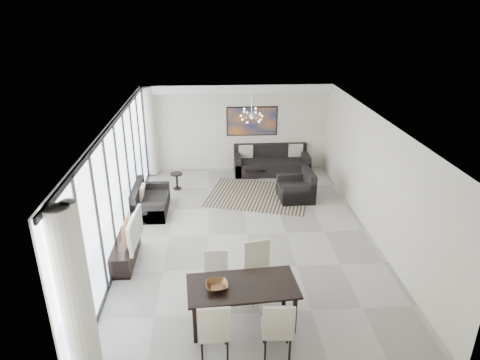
{
  "coord_description": "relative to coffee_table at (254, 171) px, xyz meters",
  "views": [
    {
      "loc": [
        -0.77,
        -9.15,
        5.3
      ],
      "look_at": [
        -0.15,
        0.48,
        1.25
      ],
      "focal_mm": 32.0,
      "sensor_mm": 36.0,
      "label": 1
    }
  ],
  "objects": [
    {
      "name": "coffee_table",
      "position": [
        0.0,
        0.0,
        0.0
      ],
      "size": [
        0.89,
        0.89,
        0.31
      ],
      "color": "black",
      "rests_on": "floor"
    },
    {
      "name": "bowl_coffee",
      "position": [
        0.04,
        0.08,
        0.17
      ],
      "size": [
        0.25,
        0.25,
        0.07
      ],
      "primitive_type": "imported",
      "rotation": [
        0.0,
        0.0,
        0.15
      ],
      "color": "brown",
      "rests_on": "coffee_table"
    },
    {
      "name": "sofa_main",
      "position": [
        0.59,
        0.28,
        0.13
      ],
      "size": [
        2.45,
        1.0,
        0.89
      ],
      "color": "black",
      "rests_on": "floor"
    },
    {
      "name": "window_wall",
      "position": [
        -3.39,
        -3.79,
        1.29
      ],
      "size": [
        0.37,
        8.95,
        2.9
      ],
      "color": "white",
      "rests_on": "floor"
    },
    {
      "name": "dining_chair_sw",
      "position": [
        -1.37,
        -7.73,
        0.46
      ],
      "size": [
        0.53,
        0.53,
        1.1
      ],
      "color": "beige",
      "rests_on": "floor"
    },
    {
      "name": "dining_chair_ne",
      "position": [
        -0.51,
        -6.09,
        0.47
      ],
      "size": [
        0.62,
        0.62,
        1.11
      ],
      "color": "beige",
      "rests_on": "floor"
    },
    {
      "name": "dining_table",
      "position": [
        -0.87,
        -6.89,
        0.53
      ],
      "size": [
        1.97,
        1.1,
        0.79
      ],
      "color": "black",
      "rests_on": "floor"
    },
    {
      "name": "armchair",
      "position": [
        1.06,
        -1.84,
        0.11
      ],
      "size": [
        1.0,
        1.05,
        0.84
      ],
      "color": "black",
      "rests_on": "floor"
    },
    {
      "name": "loveseat",
      "position": [
        -3.08,
        -2.39,
        0.09
      ],
      "size": [
        0.87,
        1.54,
        0.77
      ],
      "color": "black",
      "rests_on": "floor"
    },
    {
      "name": "rug",
      "position": [
        -0.01,
        -1.54,
        -0.17
      ],
      "size": [
        3.36,
        2.91,
        0.01
      ],
      "primitive_type": "cube",
      "rotation": [
        0.0,
        0.0,
        -0.28
      ],
      "color": "black",
      "rests_on": "floor"
    },
    {
      "name": "soffit",
      "position": [
        -0.53,
        0.51,
        2.59
      ],
      "size": [
        5.98,
        0.4,
        0.26
      ],
      "primitive_type": "cube",
      "color": "white",
      "rests_on": "room_shell"
    },
    {
      "name": "dining_chair_se",
      "position": [
        -0.38,
        -7.74,
        0.45
      ],
      "size": [
        0.53,
        0.53,
        1.08
      ],
      "color": "beige",
      "rests_on": "floor"
    },
    {
      "name": "side_table",
      "position": [
        -2.45,
        -0.9,
        0.16
      ],
      "size": [
        0.37,
        0.37,
        0.5
      ],
      "color": "black",
      "rests_on": "floor"
    },
    {
      "name": "room_shell",
      "position": [
        -0.07,
        -3.79,
        1.27
      ],
      "size": [
        6.0,
        9.0,
        2.9
      ],
      "color": "#A8A39B",
      "rests_on": "ground"
    },
    {
      "name": "dining_chair_nw",
      "position": [
        -1.32,
        -6.14,
        0.38
      ],
      "size": [
        0.46,
        0.46,
        0.97
      ],
      "color": "beige",
      "rests_on": "floor"
    },
    {
      "name": "painting",
      "position": [
        -0.03,
        0.68,
        1.47
      ],
      "size": [
        1.68,
        0.04,
        0.98
      ],
      "primitive_type": "cube",
      "color": "#BD641A",
      "rests_on": "room_shell"
    },
    {
      "name": "television",
      "position": [
        -3.13,
        -4.84,
        0.62
      ],
      "size": [
        0.2,
        1.17,
        0.67
      ],
      "primitive_type": "imported",
      "rotation": [
        0.0,
        0.0,
        1.53
      ],
      "color": "gray",
      "rests_on": "tv_console"
    },
    {
      "name": "chandelier",
      "position": [
        -0.23,
        -1.29,
        2.17
      ],
      "size": [
        0.66,
        0.66,
        0.71
      ],
      "color": "silver",
      "rests_on": "room_shell"
    },
    {
      "name": "bowl_dining",
      "position": [
        -1.31,
        -6.94,
        0.66
      ],
      "size": [
        0.43,
        0.43,
        0.09
      ],
      "primitive_type": "imported",
      "rotation": [
        0.0,
        0.0,
        0.13
      ],
      "color": "brown",
      "rests_on": "dining_table"
    },
    {
      "name": "tv_console",
      "position": [
        -3.29,
        -4.77,
        0.06
      ],
      "size": [
        0.42,
        1.48,
        0.46
      ],
      "primitive_type": "cube",
      "color": "black",
      "rests_on": "floor"
    }
  ]
}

